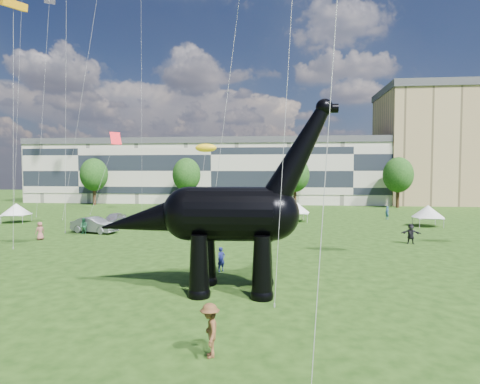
# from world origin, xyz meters

# --- Properties ---
(ground) EXTENTS (220.00, 220.00, 0.00)m
(ground) POSITION_xyz_m (0.00, 0.00, 0.00)
(ground) COLOR #16330C
(ground) RESTS_ON ground
(terrace_row) EXTENTS (78.00, 11.00, 12.00)m
(terrace_row) POSITION_xyz_m (-8.00, 62.00, 6.00)
(terrace_row) COLOR beige
(terrace_row) RESTS_ON ground
(apartment_block) EXTENTS (28.00, 18.00, 22.00)m
(apartment_block) POSITION_xyz_m (40.00, 65.00, 11.00)
(apartment_block) COLOR tan
(apartment_block) RESTS_ON ground
(tree_far_left) EXTENTS (5.20, 5.20, 9.44)m
(tree_far_left) POSITION_xyz_m (-30.00, 53.00, 6.29)
(tree_far_left) COLOR #382314
(tree_far_left) RESTS_ON ground
(tree_mid_left) EXTENTS (5.20, 5.20, 9.44)m
(tree_mid_left) POSITION_xyz_m (-12.00, 53.00, 6.29)
(tree_mid_left) COLOR #382314
(tree_mid_left) RESTS_ON ground
(tree_mid_right) EXTENTS (5.20, 5.20, 9.44)m
(tree_mid_right) POSITION_xyz_m (8.00, 53.00, 6.29)
(tree_mid_right) COLOR #382314
(tree_mid_right) RESTS_ON ground
(tree_far_right) EXTENTS (5.20, 5.20, 9.44)m
(tree_far_right) POSITION_xyz_m (26.00, 53.00, 6.29)
(tree_far_right) COLOR #382314
(tree_far_right) RESTS_ON ground
(dinosaur_sculpture) EXTENTS (12.93, 3.60, 10.61)m
(dinosaur_sculpture) POSITION_xyz_m (2.48, 1.11, 4.01)
(dinosaur_sculpture) COLOR black
(dinosaur_sculpture) RESTS_ON ground
(car_silver) EXTENTS (1.83, 4.22, 1.42)m
(car_silver) POSITION_xyz_m (-14.65, 26.65, 0.71)
(car_silver) COLOR silver
(car_silver) RESTS_ON ground
(car_grey) EXTENTS (5.26, 2.93, 1.64)m
(car_grey) POSITION_xyz_m (-13.86, 19.84, 0.82)
(car_grey) COLOR slate
(car_grey) RESTS_ON ground
(car_white) EXTENTS (5.72, 3.24, 1.51)m
(car_white) POSITION_xyz_m (-1.09, 22.46, 0.75)
(car_white) COLOR silver
(car_white) RESTS_ON ground
(car_dark) EXTENTS (2.53, 5.48, 1.55)m
(car_dark) POSITION_xyz_m (1.30, 25.96, 0.77)
(car_dark) COLOR #595960
(car_dark) RESTS_ON ground
(gazebo_near) EXTENTS (4.34, 4.34, 2.71)m
(gazebo_near) POSITION_xyz_m (7.24, 31.65, 1.90)
(gazebo_near) COLOR white
(gazebo_near) RESTS_ON ground
(gazebo_far) EXTENTS (3.62, 3.62, 2.49)m
(gazebo_far) POSITION_xyz_m (22.66, 28.65, 1.75)
(gazebo_far) COLOR silver
(gazebo_far) RESTS_ON ground
(gazebo_left) EXTENTS (4.07, 4.07, 2.43)m
(gazebo_left) POSITION_xyz_m (-27.50, 26.82, 1.70)
(gazebo_left) COLOR white
(gazebo_left) RESTS_ON ground
(visitors) EXTENTS (48.58, 43.09, 1.89)m
(visitors) POSITION_xyz_m (-2.90, 14.98, 0.90)
(visitors) COLOR #7F3A83
(visitors) RESTS_ON ground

